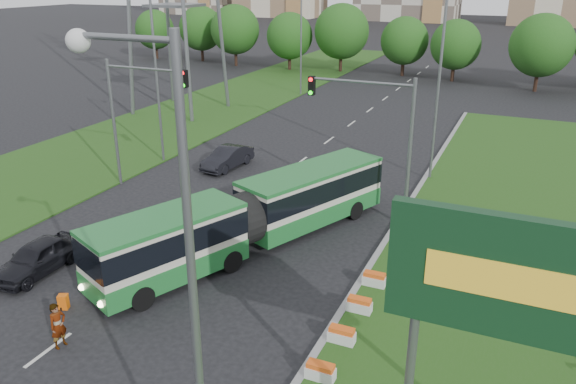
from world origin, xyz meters
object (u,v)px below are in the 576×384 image
at_px(traffic_mast_median, 380,127).
at_px(shopping_trolley, 63,302).
at_px(pedestrian, 58,326).
at_px(articulated_bus, 248,215).
at_px(billboard, 521,294).
at_px(traffic_mast_left, 133,105).
at_px(car_left_near, 37,257).
at_px(car_left_far, 227,158).

relative_size(traffic_mast_median, shopping_trolley, 12.65).
xyz_separation_m(traffic_mast_median, pedestrian, (-7.50, -15.63, -4.45)).
xyz_separation_m(traffic_mast_median, shopping_trolley, (-9.26, -13.69, -5.04)).
bearing_deg(articulated_bus, billboard, -16.92).
bearing_deg(shopping_trolley, pedestrian, -71.94).
height_order(articulated_bus, pedestrian, articulated_bus).
bearing_deg(pedestrian, articulated_bus, -6.41).
relative_size(traffic_mast_left, articulated_bus, 0.48).
bearing_deg(traffic_mast_median, traffic_mast_left, -176.23).
bearing_deg(car_left_near, pedestrian, -37.54).
relative_size(traffic_mast_median, car_left_far, 1.78).
relative_size(traffic_mast_left, shopping_trolley, 12.65).
bearing_deg(billboard, traffic_mast_median, 115.03).
relative_size(billboard, shopping_trolley, 12.65).
xyz_separation_m(billboard, traffic_mast_median, (-7.47, 16.00, -0.81)).
distance_m(traffic_mast_left, shopping_trolley, 14.87).
xyz_separation_m(traffic_mast_median, car_left_near, (-12.54, -11.85, -4.60)).
distance_m(billboard, traffic_mast_left, 27.16).
height_order(traffic_mast_median, articulated_bus, traffic_mast_median).
bearing_deg(billboard, car_left_far, 133.33).
relative_size(pedestrian, shopping_trolley, 2.83).
bearing_deg(billboard, car_left_near, 168.27).
relative_size(car_left_near, shopping_trolley, 6.99).
xyz_separation_m(articulated_bus, pedestrian, (-2.53, -10.07, -0.80)).
bearing_deg(car_left_near, billboard, -12.34).
height_order(traffic_mast_median, traffic_mast_left, same).
bearing_deg(car_left_far, pedestrian, -71.14).
bearing_deg(billboard, articulated_bus, 140.00).
xyz_separation_m(car_left_far, shopping_trolley, (2.69, -18.28, -0.43)).
height_order(traffic_mast_left, pedestrian, traffic_mast_left).
relative_size(traffic_mast_median, car_left_near, 1.81).
height_order(billboard, articulated_bus, billboard).
bearing_deg(billboard, shopping_trolley, 172.13).
bearing_deg(shopping_trolley, billboard, -31.96).
xyz_separation_m(traffic_mast_median, car_left_far, (-11.95, 4.58, -4.61)).
distance_m(traffic_mast_median, traffic_mast_left, 15.19).
xyz_separation_m(traffic_mast_median, articulated_bus, (-4.97, -5.57, -3.65)).
xyz_separation_m(traffic_mast_median, traffic_mast_left, (-15.16, -1.00, 0.00)).
relative_size(billboard, traffic_mast_median, 1.00).
relative_size(articulated_bus, car_left_far, 3.74).
bearing_deg(pedestrian, car_left_near, 60.78).
bearing_deg(traffic_mast_left, car_left_far, 60.13).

